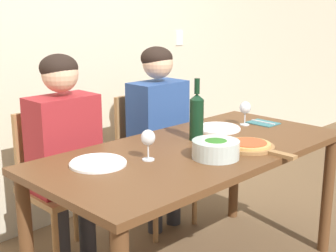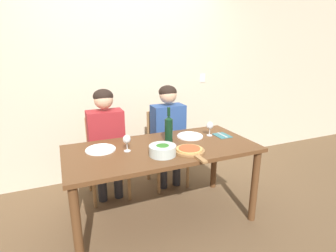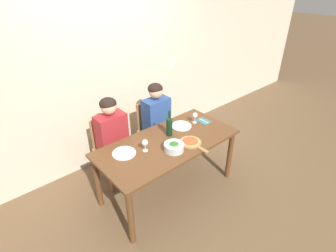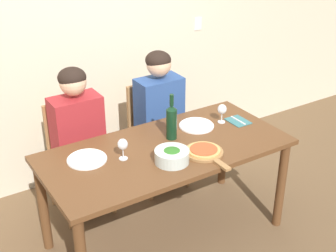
# 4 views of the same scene
# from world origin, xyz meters

# --- Properties ---
(ground_plane) EXTENTS (40.00, 40.00, 0.00)m
(ground_plane) POSITION_xyz_m (0.00, 0.00, 0.00)
(ground_plane) COLOR brown
(back_wall) EXTENTS (10.00, 0.06, 2.70)m
(back_wall) POSITION_xyz_m (0.00, 1.21, 1.35)
(back_wall) COLOR beige
(back_wall) RESTS_ON ground
(dining_table) EXTENTS (1.76, 0.83, 0.78)m
(dining_table) POSITION_xyz_m (0.00, 0.00, 0.68)
(dining_table) COLOR brown
(dining_table) RESTS_ON ground
(chair_left) EXTENTS (0.42, 0.42, 0.91)m
(chair_left) POSITION_xyz_m (-0.40, 0.73, 0.51)
(chair_left) COLOR #9E7042
(chair_left) RESTS_ON ground
(chair_right) EXTENTS (0.42, 0.42, 0.91)m
(chair_right) POSITION_xyz_m (0.33, 0.73, 0.51)
(chair_right) COLOR #9E7042
(chair_right) RESTS_ON ground
(person_woman) EXTENTS (0.47, 0.51, 1.25)m
(person_woman) POSITION_xyz_m (-0.40, 0.62, 0.76)
(person_woman) COLOR #28282D
(person_woman) RESTS_ON ground
(person_man) EXTENTS (0.47, 0.51, 1.25)m
(person_man) POSITION_xyz_m (0.33, 0.62, 0.76)
(person_man) COLOR #28282D
(person_man) RESTS_ON ground
(wine_bottle) EXTENTS (0.08, 0.08, 0.35)m
(wine_bottle) POSITION_xyz_m (0.11, 0.10, 0.91)
(wine_bottle) COLOR black
(wine_bottle) RESTS_ON dining_table
(broccoli_bowl) EXTENTS (0.23, 0.23, 0.10)m
(broccoli_bowl) POSITION_xyz_m (-0.07, -0.18, 0.82)
(broccoli_bowl) COLOR silver
(broccoli_bowl) RESTS_ON dining_table
(dinner_plate_left) EXTENTS (0.27, 0.27, 0.02)m
(dinner_plate_left) POSITION_xyz_m (-0.54, 0.14, 0.78)
(dinner_plate_left) COLOR white
(dinner_plate_left) RESTS_ON dining_table
(dinner_plate_right) EXTENTS (0.27, 0.27, 0.02)m
(dinner_plate_right) POSITION_xyz_m (0.37, 0.16, 0.78)
(dinner_plate_right) COLOR white
(dinner_plate_right) RESTS_ON dining_table
(pizza_on_board) EXTENTS (0.27, 0.41, 0.04)m
(pizza_on_board) POSITION_xyz_m (0.18, -0.21, 0.79)
(pizza_on_board) COLOR #9E7042
(pizza_on_board) RESTS_ON dining_table
(wine_glass_left) EXTENTS (0.07, 0.07, 0.15)m
(wine_glass_left) POSITION_xyz_m (-0.32, 0.02, 0.88)
(wine_glass_left) COLOR silver
(wine_glass_left) RESTS_ON dining_table
(wine_glass_right) EXTENTS (0.07, 0.07, 0.15)m
(wine_glass_right) POSITION_xyz_m (0.58, 0.11, 0.88)
(wine_glass_right) COLOR silver
(wine_glass_right) RESTS_ON dining_table
(fork_on_napkin) EXTENTS (0.14, 0.18, 0.01)m
(fork_on_napkin) POSITION_xyz_m (0.70, 0.06, 0.78)
(fork_on_napkin) COLOR #387075
(fork_on_napkin) RESTS_ON dining_table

